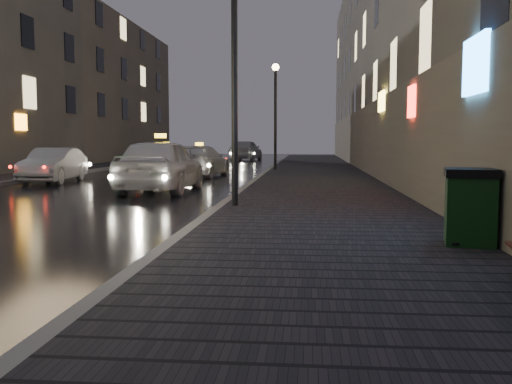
% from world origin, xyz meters
% --- Properties ---
extents(ground, '(120.00, 120.00, 0.00)m').
position_xyz_m(ground, '(0.00, 0.00, 0.00)').
color(ground, black).
rests_on(ground, ground).
extents(sidewalk, '(4.60, 58.00, 0.15)m').
position_xyz_m(sidewalk, '(3.90, 21.00, 0.07)').
color(sidewalk, black).
rests_on(sidewalk, ground).
extents(curb, '(0.20, 58.00, 0.15)m').
position_xyz_m(curb, '(1.50, 21.00, 0.07)').
color(curb, slate).
rests_on(curb, ground).
extents(sidewalk_far, '(2.40, 58.00, 0.15)m').
position_xyz_m(sidewalk_far, '(-8.70, 21.00, 0.07)').
color(sidewalk_far, black).
rests_on(sidewalk_far, ground).
extents(curb_far, '(0.20, 58.00, 0.15)m').
position_xyz_m(curb_far, '(-7.40, 21.00, 0.07)').
color(curb_far, slate).
rests_on(curb_far, ground).
extents(building_near, '(1.80, 50.00, 13.00)m').
position_xyz_m(building_near, '(7.10, 25.00, 6.50)').
color(building_near, '#605B54').
rests_on(building_near, ground).
extents(building_far_c, '(6.00, 22.00, 11.00)m').
position_xyz_m(building_far_c, '(-13.50, 39.00, 5.50)').
color(building_far_c, '#6B6051').
rests_on(building_far_c, ground).
extents(lamp_near, '(0.36, 0.36, 5.28)m').
position_xyz_m(lamp_near, '(1.85, 6.00, 3.49)').
color(lamp_near, black).
rests_on(lamp_near, sidewalk).
extents(lamp_far, '(0.36, 0.36, 5.28)m').
position_xyz_m(lamp_far, '(1.85, 22.00, 3.49)').
color(lamp_far, black).
rests_on(lamp_far, sidewalk).
extents(trash_bin, '(0.82, 0.82, 1.08)m').
position_xyz_m(trash_bin, '(5.80, 1.44, 0.70)').
color(trash_bin, black).
rests_on(trash_bin, sidewalk).
extents(taxi_near, '(2.01, 4.98, 1.70)m').
position_xyz_m(taxi_near, '(-1.11, 10.77, 0.85)').
color(taxi_near, silver).
rests_on(taxi_near, ground).
extents(car_left_mid, '(1.76, 4.16, 1.34)m').
position_xyz_m(car_left_mid, '(-6.22, 14.22, 0.67)').
color(car_left_mid, '#A2A1A9').
rests_on(car_left_mid, ground).
extents(taxi_mid, '(2.31, 4.92, 1.39)m').
position_xyz_m(taxi_mid, '(-1.31, 18.19, 0.69)').
color(taxi_mid, silver).
rests_on(taxi_mid, ground).
extents(taxi_far, '(2.92, 5.19, 1.37)m').
position_xyz_m(taxi_far, '(-5.23, 27.86, 0.68)').
color(taxi_far, white).
rests_on(taxi_far, ground).
extents(car_far, '(2.50, 5.05, 1.65)m').
position_xyz_m(car_far, '(-1.46, 38.49, 0.83)').
color(car_far, '#A1A1A9').
rests_on(car_far, ground).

